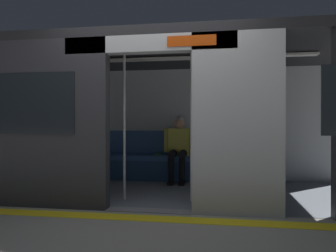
{
  "coord_description": "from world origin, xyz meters",
  "views": [
    {
      "loc": [
        -0.85,
        3.83,
        1.04
      ],
      "look_at": [
        -0.03,
        -1.2,
        1.01
      ],
      "focal_mm": 35.17,
      "sensor_mm": 36.0,
      "label": 1
    }
  ],
  "objects_px": {
    "bench_seat": "(174,162)",
    "book": "(157,154)",
    "grab_pole_far": "(191,124)",
    "handbag": "(198,151)",
    "train_car": "(161,97)",
    "grab_pole_door": "(124,124)",
    "person_seated": "(179,144)"
  },
  "relations": [
    {
      "from": "train_car",
      "to": "book",
      "type": "bearing_deg",
      "value": -76.18
    },
    {
      "from": "bench_seat",
      "to": "person_seated",
      "type": "xyz_separation_m",
      "value": [
        -0.09,
        0.05,
        0.33
      ]
    },
    {
      "from": "person_seated",
      "to": "grab_pole_far",
      "type": "distance_m",
      "value": 1.59
    },
    {
      "from": "bench_seat",
      "to": "person_seated",
      "type": "distance_m",
      "value": 0.34
    },
    {
      "from": "grab_pole_door",
      "to": "grab_pole_far",
      "type": "height_order",
      "value": "same"
    },
    {
      "from": "grab_pole_far",
      "to": "person_seated",
      "type": "bearing_deg",
      "value": -76.26
    },
    {
      "from": "handbag",
      "to": "grab_pole_far",
      "type": "xyz_separation_m",
      "value": [
        -0.02,
        1.6,
        0.49
      ]
    },
    {
      "from": "bench_seat",
      "to": "grab_pole_door",
      "type": "bearing_deg",
      "value": 74.46
    },
    {
      "from": "grab_pole_far",
      "to": "grab_pole_door",
      "type": "bearing_deg",
      "value": 4.96
    },
    {
      "from": "person_seated",
      "to": "grab_pole_door",
      "type": "bearing_deg",
      "value": 71.1
    },
    {
      "from": "handbag",
      "to": "book",
      "type": "height_order",
      "value": "handbag"
    },
    {
      "from": "book",
      "to": "grab_pole_door",
      "type": "height_order",
      "value": "grab_pole_door"
    },
    {
      "from": "book",
      "to": "bench_seat",
      "type": "bearing_deg",
      "value": 149.74
    },
    {
      "from": "handbag",
      "to": "grab_pole_far",
      "type": "distance_m",
      "value": 1.67
    },
    {
      "from": "book",
      "to": "train_car",
      "type": "bearing_deg",
      "value": 87.44
    },
    {
      "from": "train_car",
      "to": "grab_pole_door",
      "type": "height_order",
      "value": "train_car"
    },
    {
      "from": "handbag",
      "to": "book",
      "type": "bearing_deg",
      "value": -2.95
    },
    {
      "from": "bench_seat",
      "to": "book",
      "type": "relative_size",
      "value": 11.66
    },
    {
      "from": "train_car",
      "to": "person_seated",
      "type": "xyz_separation_m",
      "value": [
        -0.16,
        -0.92,
        -0.78
      ]
    },
    {
      "from": "book",
      "to": "grab_pole_door",
      "type": "distance_m",
      "value": 1.81
    },
    {
      "from": "train_car",
      "to": "person_seated",
      "type": "height_order",
      "value": "train_car"
    },
    {
      "from": "person_seated",
      "to": "book",
      "type": "relative_size",
      "value": 5.4
    },
    {
      "from": "train_car",
      "to": "grab_pole_door",
      "type": "bearing_deg",
      "value": 60.17
    },
    {
      "from": "bench_seat",
      "to": "grab_pole_door",
      "type": "distance_m",
      "value": 1.83
    },
    {
      "from": "person_seated",
      "to": "grab_pole_far",
      "type": "height_order",
      "value": "grab_pole_far"
    },
    {
      "from": "bench_seat",
      "to": "grab_pole_far",
      "type": "xyz_separation_m",
      "value": [
        -0.45,
        1.56,
        0.68
      ]
    },
    {
      "from": "book",
      "to": "grab_pole_far",
      "type": "xyz_separation_m",
      "value": [
        -0.79,
        1.64,
        0.56
      ]
    },
    {
      "from": "train_car",
      "to": "grab_pole_door",
      "type": "xyz_separation_m",
      "value": [
        0.38,
        0.67,
        -0.43
      ]
    },
    {
      "from": "bench_seat",
      "to": "handbag",
      "type": "distance_m",
      "value": 0.48
    },
    {
      "from": "person_seated",
      "to": "grab_pole_door",
      "type": "relative_size",
      "value": 0.57
    },
    {
      "from": "book",
      "to": "grab_pole_door",
      "type": "relative_size",
      "value": 0.11
    },
    {
      "from": "book",
      "to": "person_seated",
      "type": "bearing_deg",
      "value": 145.83
    }
  ]
}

